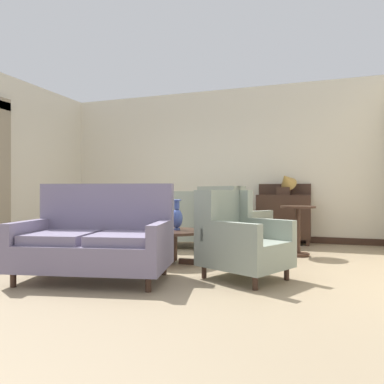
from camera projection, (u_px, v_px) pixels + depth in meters
The scene contains 13 objects.
ground at pixel (153, 267), 4.66m from camera, with size 9.06×9.06×0.00m, color #9E896B.
wall_back at pixel (215, 165), 7.48m from camera, with size 6.63×0.08×3.02m, color beige.
wall_left at pixel (10, 161), 6.55m from camera, with size 0.08×4.17×3.02m, color beige.
baseboard_back at pixel (214, 236), 7.43m from camera, with size 6.47×0.03×0.12m, color #382319.
coffee_table at pixel (174, 236), 4.90m from camera, with size 0.85×0.85×0.44m.
porcelain_vase at pixel (177, 217), 4.94m from camera, with size 0.16×0.16×0.41m.
settee at pixel (96, 241), 4.01m from camera, with size 1.73×1.18×1.05m.
armchair_foreground_right at pixel (180, 223), 6.34m from camera, with size 0.99×1.07×0.97m.
armchair_beside_settee at pixel (239, 240), 4.06m from camera, with size 1.09×1.04×0.97m.
armchair_near_window at pixel (231, 225), 5.82m from camera, with size 1.17×1.19×1.04m.
side_table at pixel (298, 226), 5.47m from camera, with size 0.52×0.52×0.75m.
sideboard at pixel (284, 216), 6.75m from camera, with size 0.96×0.42×1.11m.
gramophone at pixel (286, 183), 6.66m from camera, with size 0.40×0.46×0.47m.
Camera 1 is at (1.97, -4.25, 0.95)m, focal length 34.26 mm.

